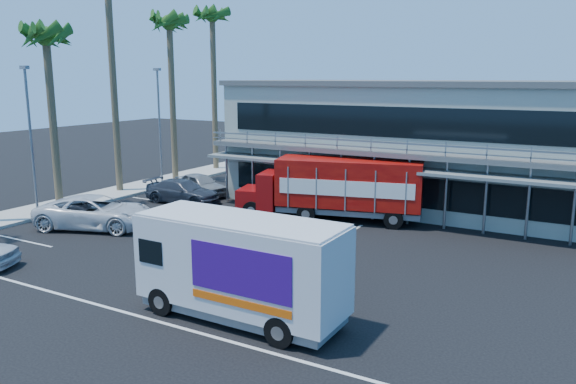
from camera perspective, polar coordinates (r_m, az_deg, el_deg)
The scene contains 14 objects.
ground at distance 23.36m, azimuth -4.59°, elevation -7.20°, with size 120.00×120.00×0.00m, color black.
building at distance 34.75m, azimuth 13.53°, elevation 4.93°, with size 22.40×12.00×7.30m.
curb_strip at distance 37.39m, azimuth -18.67°, elevation -0.46°, with size 3.00×32.00×0.16m, color #A5A399.
palm_c at distance 34.68m, azimuth -23.33°, elevation 13.51°, with size 2.80×2.80×10.75m.
palm_e at distance 41.52m, azimuth -11.94°, elevation 15.62°, with size 2.80×2.80×12.25m.
palm_f at distance 46.11m, azimuth -7.69°, elevation 16.46°, with size 2.80×2.80×13.25m.
light_pole_near at distance 33.02m, azimuth -24.68°, elevation 5.33°, with size 0.50×0.25×8.09m.
light_pole_far at distance 39.70m, azimuth -12.93°, elevation 6.99°, with size 0.50×0.25×8.09m.
red_truck at distance 29.78m, azimuth 4.94°, elevation 0.52°, with size 10.03×4.53×3.29m.
white_van at distance 17.67m, azimuth -4.85°, elevation -7.55°, with size 6.75×2.39×3.28m.
parked_car_b at distance 29.99m, azimuth -20.01°, elevation -2.32°, with size 1.40×4.01×1.32m, color black.
parked_car_c at distance 29.90m, azimuth -18.91°, elevation -1.95°, with size 2.73×5.93×1.65m, color silver.
parked_car_d at distance 34.61m, azimuth -10.65°, elevation 0.06°, with size 1.95×4.79×1.39m, color #2F353F.
parked_car_e at distance 36.56m, azimuth -8.90°, elevation 0.77°, with size 1.69×4.19×1.43m, color gray.
Camera 1 is at (12.44, -18.28, 7.55)m, focal length 35.00 mm.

